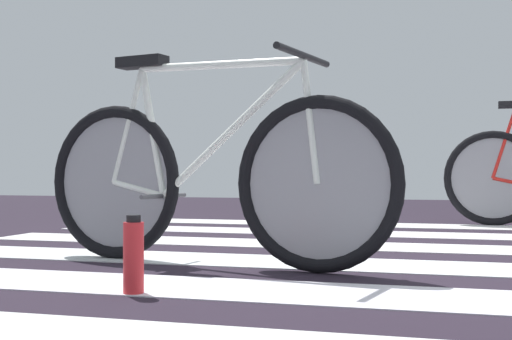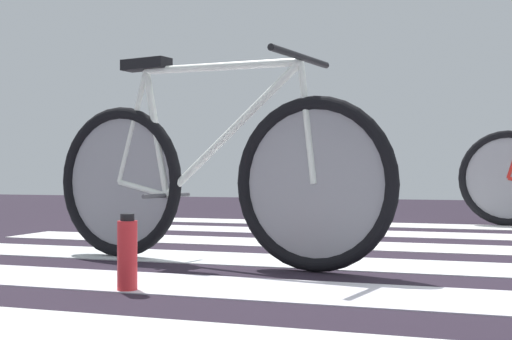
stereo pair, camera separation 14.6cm
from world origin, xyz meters
name	(u,v)px [view 2 (the right image)]	position (x,y,z in m)	size (l,w,h in m)	color
ground	(413,260)	(0.00, 0.00, 0.01)	(18.00, 14.00, 0.02)	black
crosswalk_markings	(410,256)	(-0.02, 0.09, 0.02)	(5.45, 4.26, 0.00)	silver
bicycle_1_of_2	(208,177)	(-0.84, -0.48, 0.41)	(1.71, 0.56, 0.93)	black
water_bottle	(127,254)	(-0.83, -1.22, 0.15)	(0.07, 0.07, 0.26)	red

